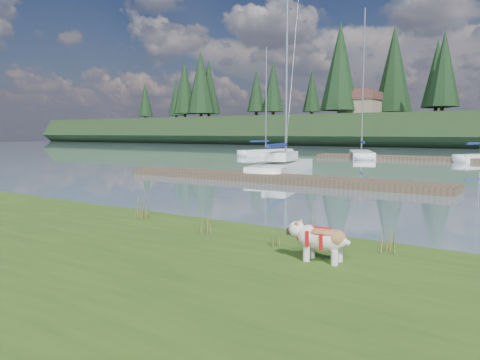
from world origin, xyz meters
The scene contains 19 objects.
ground centered at (0.00, 30.00, 0.00)m, with size 200.00×200.00×0.00m, color gray.
bulldog centered at (4.06, -3.26, 0.70)m, with size 0.95×0.44×0.56m.
sailboat_main centered at (-5.99, 14.02, 0.42)m, with size 4.24×9.51×13.41m.
dock_near centered at (-4.00, 9.00, 0.15)m, with size 16.00×2.00×0.30m, color #4C3D2C.
dock_far centered at (2.00, 30.00, 0.15)m, with size 26.00×2.20×0.30m, color #4C3D2C.
sailboat_bg_0 centered at (-16.73, 30.51, 0.32)m, with size 3.01×7.33×10.53m.
sailboat_bg_1 centered at (-7.96, 31.84, 0.33)m, with size 5.14×8.82×13.12m.
weed_0 centered at (-0.58, -2.46, 0.58)m, with size 0.17×0.14×0.56m.
weed_1 centered at (1.45, -2.69, 0.56)m, with size 0.17×0.14×0.49m.
weed_2 centered at (3.54, -2.52, 0.61)m, with size 0.17×0.14×0.62m.
weed_3 centered at (-0.72, -2.18, 0.61)m, with size 0.17×0.14×0.61m.
weed_4 centered at (3.03, -2.86, 0.53)m, with size 0.17×0.14×0.44m.
weed_5 centered at (4.73, -2.19, 0.57)m, with size 0.17×0.14×0.52m.
mud_lip centered at (0.00, -1.60, 0.07)m, with size 60.00×0.50×0.14m, color #33281C.
conifer_0 centered at (-55.00, 67.00, 12.64)m, with size 5.72×5.72×14.15m.
conifer_1 centered at (-40.00, 71.00, 11.28)m, with size 4.40×4.40×11.30m.
conifer_2 centered at (-25.00, 68.00, 13.54)m, with size 6.60×6.60×16.05m.
conifer_3 centered at (-10.00, 72.00, 11.74)m, with size 4.84×4.84×12.25m.
house_0 centered at (-22.00, 70.00, 7.31)m, with size 6.30×5.30×4.65m.
Camera 1 is at (6.87, -9.52, 2.25)m, focal length 35.00 mm.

